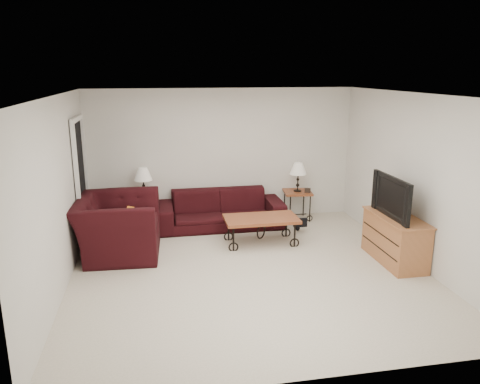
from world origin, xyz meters
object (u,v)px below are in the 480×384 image
side_table_left (145,213)px  tv_stand (395,239)px  sofa (221,209)px  lamp_left (144,183)px  armchair (118,226)px  backpack (298,218)px  side_table_right (297,205)px  television (397,197)px  coffee_table (261,230)px  lamp_right (298,177)px

side_table_left → tv_stand: (3.71, -2.25, 0.07)m
sofa → side_table_left: (-1.37, 0.18, -0.05)m
lamp_left → side_table_left: bearing=0.0°
armchair → backpack: size_ratio=2.93×
lamp_left → tv_stand: size_ratio=0.48×
side_table_right → lamp_left: bearing=180.0°
sofa → television: (2.32, -2.07, 0.68)m
lamp_left → coffee_table: 2.31m
lamp_left → coffee_table: (1.91, -1.15, -0.62)m
lamp_right → television: 2.40m
armchair → side_table_left: bearing=-15.4°
lamp_right → tv_stand: bearing=-69.8°
sofa → coffee_table: 1.11m
armchair → tv_stand: armchair is taller
armchair → backpack: (3.09, 0.52, -0.22)m
television → backpack: size_ratio=2.22×
side_table_right → armchair: armchair is taller
side_table_right → armchair: (-3.28, -1.18, 0.17)m
side_table_right → television: television is taller
side_table_left → tv_stand: bearing=-31.2°
side_table_left → lamp_right: 2.94m
armchair → backpack: 3.14m
side_table_right → lamp_right: bearing=0.0°
tv_stand → television: television is taller
tv_stand → television: size_ratio=1.12×
lamp_right → television: bearing=-70.3°
armchair → television: 4.26m
lamp_right → tv_stand: (0.83, -2.25, -0.49)m
side_table_left → television: television is taller
tv_stand → television: (-0.02, -0.00, 0.66)m
lamp_right → side_table_right: bearing=0.0°
television → backpack: (-0.99, 1.59, -0.78)m
side_table_right → television: (0.81, -2.25, 0.74)m
sofa → lamp_left: (-1.37, 0.18, 0.51)m
side_table_left → armchair: bearing=-108.4°
coffee_table → tv_stand: (1.81, -1.10, 0.13)m
sofa → tv_stand: tv_stand is taller
armchair → television: size_ratio=1.32×
coffee_table → television: size_ratio=1.14×
sofa → armchair: size_ratio=1.63×
tv_stand → armchair: bearing=165.3°
side_table_right → coffee_table: 1.51m
side_table_right → lamp_left: lamp_left is taller
side_table_left → coffee_table: bearing=-31.1°
side_table_left → armchair: armchair is taller
television → coffee_table: bearing=-121.6°
lamp_right → armchair: 3.50m
tv_stand → backpack: (-1.01, 1.59, -0.12)m
coffee_table → tv_stand: 2.12m
armchair → tv_stand: 4.24m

